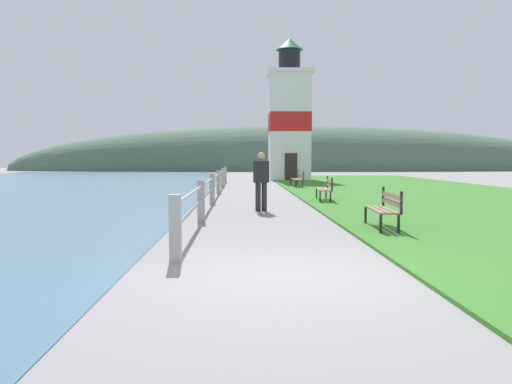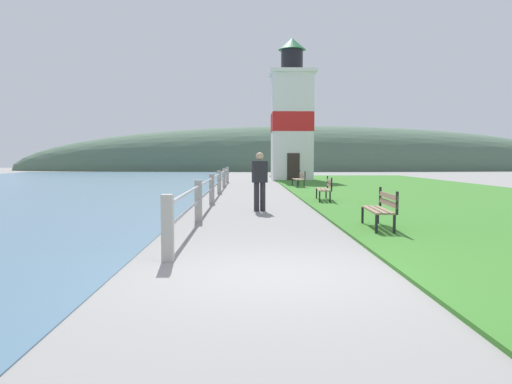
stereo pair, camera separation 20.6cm
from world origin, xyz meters
The scene contains 9 objects.
ground_plane centered at (0.00, 0.00, 0.00)m, with size 160.00×160.00×0.00m, color gray.
grass_verge centered at (7.74, 15.60, 0.03)m, with size 12.00×46.81×0.06m.
seawall_railing centered at (-1.64, 13.76, 0.62)m, with size 0.18×25.71×1.06m.
park_bench_near centered at (2.64, 4.28, 0.54)m, with size 0.57×1.73×0.94m.
park_bench_midway centered at (2.56, 11.65, 0.54)m, with size 0.61×1.80×0.94m.
park_bench_far centered at (2.56, 20.65, 0.54)m, with size 0.56×1.91×0.94m.
lighthouse centered at (3.01, 30.54, 4.54)m, with size 3.39×3.39×10.48m.
person_strolling centered at (0.01, 8.48, 0.98)m, with size 0.49×0.34×1.81m.
distant_hillside centered at (8.00, 61.21, 0.00)m, with size 80.00×16.00×12.00m.
Camera 1 is at (-0.62, -6.80, 1.63)m, focal length 35.00 mm.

